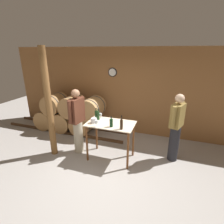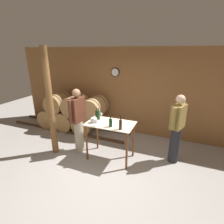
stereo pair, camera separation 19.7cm
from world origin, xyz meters
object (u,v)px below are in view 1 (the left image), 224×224
Objects in this scene: wooden_post at (49,105)px; wine_glass_near_center at (96,122)px; wine_glass_near_left at (101,115)px; wine_bottle_center at (111,123)px; person_host at (176,127)px; wine_bottle_right at (121,124)px; wine_bottle_far_left at (96,114)px; person_visitor_with_scarf at (77,120)px; wine_bottle_left at (98,115)px; ice_bucket at (94,121)px.

wooden_post reaches higher than wine_glass_near_center.
wooden_post is 19.92× the size of wine_glass_near_left.
person_host is (1.40, 0.63, -0.16)m from wine_bottle_center.
wine_bottle_right reaches higher than wine_bottle_center.
wine_glass_near_left is (0.10, 0.03, -0.01)m from wine_bottle_far_left.
wine_bottle_right is at bearing 1.81° from wooden_post.
person_visitor_with_scarf reaches higher than person_host.
wine_bottle_far_left is 1.07× the size of wine_bottle_center.
wooden_post is at bearing -178.19° from wine_bottle_right.
wooden_post is 0.79m from person_visitor_with_scarf.
person_visitor_with_scarf is at bearing -169.48° from person_host.
wine_bottle_right is at bearing -10.88° from person_visitor_with_scarf.
person_host is at bearing 10.52° from person_visitor_with_scarf.
wine_bottle_far_left is at bearing 140.36° from wine_bottle_left.
ice_bucket is 0.54m from person_visitor_with_scarf.
ice_bucket is 1.95m from person_host.
wine_bottle_center is (1.56, 0.11, -0.30)m from wooden_post.
wooden_post is at bearing -153.14° from person_visitor_with_scarf.
ice_bucket is (-0.72, 0.12, -0.06)m from wine_bottle_right.
wine_glass_near_left is 0.34m from ice_bucket.
person_visitor_with_scarf is (-2.38, -0.44, 0.02)m from person_host.
wine_bottle_right is (0.70, -0.35, 0.01)m from wine_bottle_left.
wine_bottle_far_left is at bearing -161.33° from wine_glass_near_left.
wine_bottle_center reaches higher than ice_bucket.
wine_bottle_right reaches higher than wine_bottle_left.
wine_bottle_center is 0.15× the size of person_visitor_with_scarf.
wine_bottle_left is at bearing 20.15° from wooden_post.
person_visitor_with_scarf is at bearing 156.22° from wine_glass_near_center.
wine_bottle_right is 2.22× the size of ice_bucket.
person_host reaches higher than wine_glass_near_left.
wine_bottle_right is (0.78, -0.42, 0.02)m from wine_bottle_far_left.
ice_bucket is at bearing -12.51° from person_visitor_with_scarf.
ice_bucket is (0.07, -0.30, -0.04)m from wine_bottle_far_left.
wine_bottle_far_left is at bearing 22.13° from person_visitor_with_scarf.
wine_bottle_center is at bearing -155.94° from person_host.
wine_bottle_center is at bearing -10.57° from person_visitor_with_scarf.
person_visitor_with_scarf reaches higher than wine_bottle_far_left.
wine_bottle_left is 2.02× the size of ice_bucket.
person_host reaches higher than wine_bottle_center.
wine_bottle_right is 1.35m from person_host.
wine_bottle_right is at bearing -12.06° from wine_bottle_center.
wine_bottle_far_left is 0.93× the size of wine_bottle_left.
wine_bottle_center is 0.33m from wine_glass_near_center.
wine_glass_near_left is at bearing 102.26° from wine_glass_near_center.
wine_bottle_far_left is 1.96m from person_host.
wine_glass_near_left is 0.08× the size of person_visitor_with_scarf.
person_host is at bearing 6.99° from wine_glass_near_left.
wine_glass_near_center is at bearing -23.78° from person_visitor_with_scarf.
wooden_post is 16.85× the size of wine_glass_near_center.
wine_bottle_right is at bearing -9.68° from ice_bucket.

